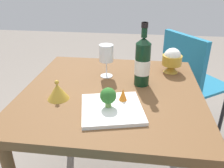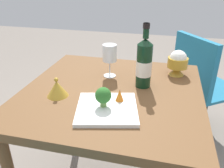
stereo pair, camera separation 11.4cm
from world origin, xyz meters
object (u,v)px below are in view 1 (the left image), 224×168
object	(u,v)px
wine_glass	(106,54)
broccoli_floret	(108,96)
rice_bowl_lid	(58,91)
carrot_garnish_left	(123,95)
wine_bottle	(143,62)
serving_plate	(112,109)
chair_near_window	(188,76)
rice_bowl	(172,60)

from	to	relation	value
wine_glass	broccoli_floret	bearing A→B (deg)	9.74
rice_bowl_lid	carrot_garnish_left	distance (m)	0.30
wine_bottle	broccoli_floret	size ratio (longest dim) A/B	3.68
wine_glass	serving_plate	distance (m)	0.37
rice_bowl_lid	carrot_garnish_left	world-z (taller)	rice_bowl_lid
chair_near_window	rice_bowl_lid	bearing A→B (deg)	-78.44
wine_glass	rice_bowl_lid	size ratio (longest dim) A/B	1.79
wine_bottle	carrot_garnish_left	distance (m)	0.23
wine_glass	rice_bowl_lid	bearing A→B (deg)	-33.30
rice_bowl	broccoli_floret	xyz separation A→B (m)	(0.45, -0.30, -0.01)
rice_bowl	rice_bowl_lid	xyz separation A→B (m)	(0.38, -0.54, -0.04)
chair_near_window	carrot_garnish_left	bearing A→B (deg)	-64.34
chair_near_window	serving_plate	distance (m)	0.99
chair_near_window	wine_glass	distance (m)	0.81
broccoli_floret	wine_bottle	bearing A→B (deg)	152.94
chair_near_window	carrot_garnish_left	distance (m)	0.93
rice_bowl	rice_bowl_lid	world-z (taller)	rice_bowl
chair_near_window	serving_plate	bearing A→B (deg)	-64.56
rice_bowl_lid	broccoli_floret	size ratio (longest dim) A/B	1.17
wine_bottle	broccoli_floret	xyz separation A→B (m)	(0.26, -0.13, -0.06)
serving_plate	carrot_garnish_left	bearing A→B (deg)	148.39
rice_bowl	wine_glass	bearing A→B (deg)	-73.38
wine_glass	broccoli_floret	world-z (taller)	wine_glass
chair_near_window	wine_bottle	bearing A→B (deg)	-66.71
wine_bottle	carrot_garnish_left	size ratio (longest dim) A/B	5.88
chair_near_window	rice_bowl	xyz separation A→B (m)	(0.40, -0.19, 0.26)
serving_plate	broccoli_floret	bearing A→B (deg)	-101.50
wine_glass	rice_bowl_lid	distance (m)	0.34
wine_bottle	carrot_garnish_left	xyz separation A→B (m)	(0.20, -0.08, -0.08)
wine_glass	rice_bowl	world-z (taller)	wine_glass
chair_near_window	rice_bowl_lid	xyz separation A→B (m)	(0.78, -0.73, 0.23)
wine_bottle	wine_glass	size ratio (longest dim) A/B	1.76
carrot_garnish_left	wine_glass	bearing A→B (deg)	-157.68
chair_near_window	carrot_garnish_left	xyz separation A→B (m)	(0.79, -0.43, 0.23)
wine_glass	rice_bowl	distance (m)	0.38
chair_near_window	carrot_garnish_left	size ratio (longest dim) A/B	15.81
wine_glass	rice_bowl_lid	xyz separation A→B (m)	(0.28, -0.18, -0.09)
broccoli_floret	carrot_garnish_left	size ratio (longest dim) A/B	1.60
rice_bowl	carrot_garnish_left	xyz separation A→B (m)	(0.39, -0.24, -0.03)
rice_bowl	broccoli_floret	bearing A→B (deg)	-33.81
rice_bowl	carrot_garnish_left	bearing A→B (deg)	-32.27
chair_near_window	wine_bottle	distance (m)	0.75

